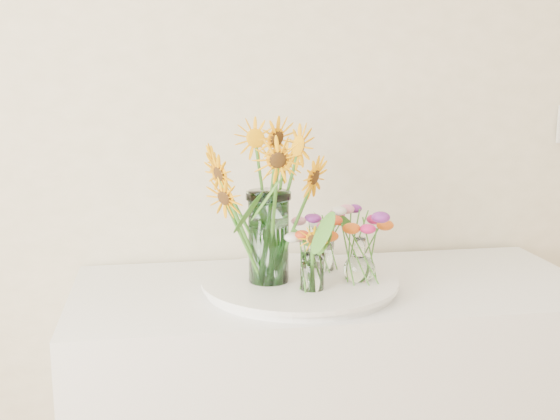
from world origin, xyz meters
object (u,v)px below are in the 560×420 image
object	(u,v)px
small_vase_c	(323,253)
small_vase_a	(312,272)
small_vase_b	(360,260)
tray	(300,286)
mason_jar	(269,237)

from	to	relation	value
small_vase_c	small_vase_a	bearing A→B (deg)	-111.76
small_vase_b	small_vase_c	bearing A→B (deg)	121.61
small_vase_a	small_vase_b	size ratio (longest dim) A/B	0.85
small_vase_a	small_vase_b	xyz separation A→B (m)	(0.14, 0.06, 0.01)
tray	mason_jar	distance (m)	0.16
mason_jar	small_vase_a	size ratio (longest dim) A/B	2.39
small_vase_b	small_vase_a	bearing A→B (deg)	-158.34
tray	small_vase_a	size ratio (longest dim) A/B	4.83
small_vase_b	small_vase_c	distance (m)	0.14
small_vase_b	mason_jar	bearing A→B (deg)	172.29
small_vase_a	small_vase_b	world-z (taller)	small_vase_b
tray	small_vase_c	size ratio (longest dim) A/B	4.78
small_vase_c	tray	bearing A→B (deg)	-135.02
mason_jar	small_vase_a	distance (m)	0.15
mason_jar	small_vase_a	world-z (taller)	mason_jar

